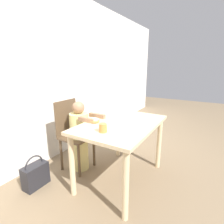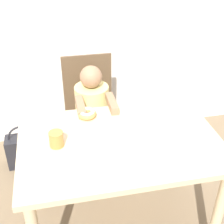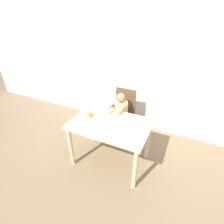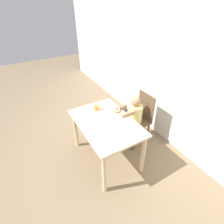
% 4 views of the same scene
% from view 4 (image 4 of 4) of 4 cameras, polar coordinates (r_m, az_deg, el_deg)
% --- Properties ---
extents(ground_plane, '(12.00, 12.00, 0.00)m').
position_cam_4_polar(ground_plane, '(3.06, -1.68, -14.43)').
color(ground_plane, '#7A664C').
extents(wall_back, '(8.00, 0.05, 2.50)m').
position_cam_4_polar(wall_back, '(2.98, 18.76, 11.88)').
color(wall_back, silver).
rests_on(wall_back, ground_plane).
extents(dining_table, '(1.15, 0.76, 0.75)m').
position_cam_4_polar(dining_table, '(2.62, -1.91, -5.16)').
color(dining_table, beige).
rests_on(dining_table, ground_plane).
extents(chair, '(0.38, 0.38, 0.95)m').
position_cam_4_polar(chair, '(3.07, 8.91, -2.21)').
color(chair, brown).
rests_on(chair, ground_plane).
extents(child_figure, '(0.26, 0.45, 0.96)m').
position_cam_4_polar(child_figure, '(3.02, 7.14, -3.11)').
color(child_figure, '#E0D17F').
rests_on(child_figure, ground_plane).
extents(donut, '(0.12, 0.12, 0.05)m').
position_cam_4_polar(donut, '(2.75, 1.55, 0.64)').
color(donut, tan).
rests_on(donut, dining_table).
extents(napkin, '(0.30, 0.30, 0.00)m').
position_cam_4_polar(napkin, '(2.56, -2.16, -2.88)').
color(napkin, white).
rests_on(napkin, dining_table).
extents(handbag, '(0.29, 0.15, 0.39)m').
position_cam_4_polar(handbag, '(3.68, 4.24, -1.57)').
color(handbag, '#232328').
rests_on(handbag, ground_plane).
extents(cup, '(0.08, 0.08, 0.09)m').
position_cam_4_polar(cup, '(2.79, -5.13, 1.46)').
color(cup, orange).
rests_on(cup, dining_table).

